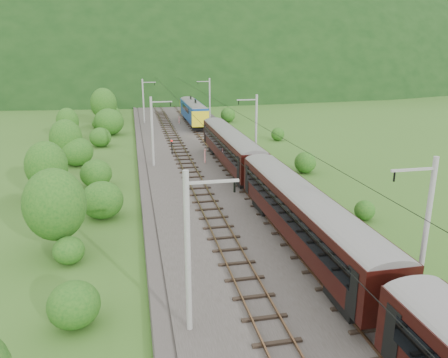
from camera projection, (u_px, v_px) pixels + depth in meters
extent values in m
plane|color=#32561A|center=(309.00, 318.00, 22.56)|extent=(600.00, 600.00, 0.00)
cube|color=#38332D|center=(256.00, 238.00, 31.90)|extent=(14.00, 220.00, 0.30)
cube|color=brown|center=(214.00, 237.00, 31.19)|extent=(0.08, 220.00, 0.15)
cube|color=brown|center=(234.00, 235.00, 31.47)|extent=(0.08, 220.00, 0.15)
cube|color=black|center=(224.00, 238.00, 31.37)|extent=(2.40, 220.00, 0.12)
cube|color=brown|center=(278.00, 231.00, 32.14)|extent=(0.08, 220.00, 0.15)
cube|color=brown|center=(296.00, 230.00, 32.42)|extent=(0.08, 220.00, 0.15)
cube|color=black|center=(287.00, 232.00, 32.32)|extent=(2.40, 220.00, 0.12)
cylinder|color=gray|center=(188.00, 254.00, 20.12)|extent=(0.28, 0.28, 8.00)
cube|color=gray|center=(213.00, 182.00, 19.39)|extent=(2.40, 0.12, 0.12)
cylinder|color=black|center=(235.00, 187.00, 19.67)|extent=(0.10, 0.10, 0.50)
cylinder|color=gray|center=(152.00, 132.00, 50.15)|extent=(0.28, 0.28, 8.00)
cube|color=gray|center=(162.00, 102.00, 49.42)|extent=(2.40, 0.12, 0.12)
cylinder|color=black|center=(170.00, 104.00, 49.70)|extent=(0.10, 0.10, 0.50)
cylinder|color=gray|center=(143.00, 101.00, 80.17)|extent=(0.28, 0.28, 8.00)
cube|color=gray|center=(149.00, 82.00, 79.45)|extent=(2.40, 0.12, 0.12)
cylinder|color=black|center=(155.00, 84.00, 79.73)|extent=(0.10, 0.10, 0.50)
cylinder|color=gray|center=(139.00, 87.00, 110.20)|extent=(0.28, 0.28, 8.00)
cube|color=gray|center=(143.00, 73.00, 109.47)|extent=(2.40, 0.12, 0.12)
cylinder|color=black|center=(148.00, 75.00, 109.76)|extent=(0.10, 0.10, 0.50)
cylinder|color=gray|center=(137.00, 79.00, 140.23)|extent=(0.28, 0.28, 8.00)
cube|color=gray|center=(140.00, 68.00, 139.50)|extent=(2.40, 0.12, 0.12)
cylinder|color=black|center=(143.00, 69.00, 139.78)|extent=(0.10, 0.10, 0.50)
cylinder|color=gray|center=(426.00, 232.00, 22.57)|extent=(0.28, 0.28, 8.00)
cube|color=gray|center=(413.00, 170.00, 21.36)|extent=(2.40, 0.12, 0.12)
cylinder|color=black|center=(394.00, 177.00, 21.25)|extent=(0.10, 0.10, 0.50)
cylinder|color=gray|center=(256.00, 128.00, 52.59)|extent=(0.28, 0.28, 8.00)
cube|color=gray|center=(247.00, 100.00, 51.39)|extent=(2.40, 0.12, 0.12)
cylinder|color=black|center=(239.00, 103.00, 51.28)|extent=(0.10, 0.10, 0.50)
cylinder|color=gray|center=(210.00, 100.00, 82.62)|extent=(0.28, 0.28, 8.00)
cube|color=gray|center=(203.00, 81.00, 81.42)|extent=(2.40, 0.12, 0.12)
cylinder|color=black|center=(198.00, 83.00, 81.31)|extent=(0.10, 0.10, 0.50)
cylinder|color=gray|center=(188.00, 86.00, 112.65)|extent=(0.28, 0.28, 8.00)
cube|color=gray|center=(183.00, 73.00, 111.45)|extent=(2.40, 0.12, 0.12)
cylinder|color=black|center=(179.00, 74.00, 111.34)|extent=(0.10, 0.10, 0.50)
cylinder|color=gray|center=(176.00, 79.00, 142.68)|extent=(0.28, 0.28, 8.00)
cube|color=gray|center=(172.00, 68.00, 141.48)|extent=(2.40, 0.12, 0.12)
cylinder|color=black|center=(168.00, 69.00, 141.36)|extent=(0.10, 0.10, 0.50)
cylinder|color=black|center=(224.00, 146.00, 29.46)|extent=(0.03, 198.00, 0.03)
cylinder|color=black|center=(291.00, 143.00, 30.40)|extent=(0.03, 198.00, 0.03)
ellipsoid|color=black|center=(144.00, 73.00, 266.54)|extent=(504.00, 360.00, 244.00)
cube|color=black|center=(303.00, 214.00, 28.96)|extent=(2.75, 20.87, 2.85)
cylinder|color=slate|center=(304.00, 196.00, 28.59)|extent=(2.75, 20.76, 2.75)
cube|color=black|center=(283.00, 211.00, 28.59)|extent=(0.05, 18.36, 1.09)
cube|color=black|center=(323.00, 208.00, 29.14)|extent=(0.05, 18.36, 1.09)
cube|color=black|center=(354.00, 297.00, 22.63)|extent=(2.09, 3.04, 0.85)
cube|color=black|center=(269.00, 204.00, 36.34)|extent=(2.09, 3.04, 0.85)
cube|color=black|center=(231.00, 146.00, 49.57)|extent=(2.75, 20.87, 2.85)
cylinder|color=slate|center=(231.00, 135.00, 49.20)|extent=(2.75, 20.76, 2.75)
cube|color=black|center=(219.00, 144.00, 49.19)|extent=(0.05, 18.36, 1.09)
cube|color=black|center=(242.00, 143.00, 49.74)|extent=(0.05, 18.36, 1.09)
cube|color=black|center=(247.00, 180.00, 43.24)|extent=(2.09, 3.04, 0.85)
cube|color=black|center=(218.00, 148.00, 56.94)|extent=(2.09, 3.04, 0.85)
cube|color=navy|center=(193.00, 111.00, 78.18)|extent=(2.75, 17.07, 2.85)
cylinder|color=slate|center=(193.00, 104.00, 77.82)|extent=(2.75, 16.99, 2.75)
cube|color=black|center=(185.00, 109.00, 77.81)|extent=(0.05, 15.02, 1.09)
cube|color=black|center=(201.00, 109.00, 78.36)|extent=(0.05, 15.02, 1.09)
cube|color=black|center=(198.00, 127.00, 73.10)|extent=(2.09, 3.04, 0.85)
cube|color=black|center=(189.00, 116.00, 84.32)|extent=(2.09, 3.04, 0.85)
cube|color=yellow|center=(187.00, 106.00, 86.06)|extent=(2.81, 0.50, 2.56)
cube|color=yellow|center=(200.00, 119.00, 70.42)|extent=(2.81, 0.50, 2.56)
cube|color=black|center=(191.00, 98.00, 80.45)|extent=(0.08, 1.60, 0.85)
cylinder|color=red|center=(205.00, 156.00, 52.32)|extent=(0.18, 0.18, 1.68)
cylinder|color=red|center=(179.00, 120.00, 80.18)|extent=(0.15, 0.15, 1.44)
cylinder|color=black|center=(172.00, 148.00, 56.50)|extent=(0.12, 0.12, 1.75)
sphere|color=red|center=(172.00, 141.00, 56.24)|extent=(0.21, 0.21, 0.21)
ellipsoid|color=#174A13|center=(74.00, 305.00, 21.67)|extent=(2.61, 2.61, 2.35)
ellipsoid|color=#174A13|center=(69.00, 250.00, 28.15)|extent=(2.02, 2.02, 1.82)
ellipsoid|color=#174A13|center=(102.00, 200.00, 35.64)|extent=(3.44, 3.44, 3.10)
ellipsoid|color=#174A13|center=(96.00, 174.00, 43.80)|extent=(3.16, 3.16, 2.84)
ellipsoid|color=#174A13|center=(77.00, 152.00, 51.86)|extent=(3.87, 3.87, 3.49)
ellipsoid|color=#174A13|center=(100.00, 137.00, 62.21)|extent=(3.07, 3.07, 2.77)
ellipsoid|color=#174A13|center=(109.00, 122.00, 70.63)|extent=(4.80, 4.80, 4.32)
ellipsoid|color=#174A13|center=(97.00, 123.00, 77.38)|extent=(1.87, 1.87, 1.68)
ellipsoid|color=#174A13|center=(112.00, 113.00, 85.82)|extent=(3.13, 3.13, 2.82)
ellipsoid|color=#174A13|center=(108.00, 106.00, 93.46)|extent=(3.81, 3.81, 3.43)
ellipsoid|color=#174A13|center=(109.00, 104.00, 101.28)|extent=(2.67, 2.67, 2.41)
ellipsoid|color=#174A13|center=(114.00, 100.00, 110.56)|extent=(2.37, 2.37, 2.14)
cylinder|color=black|center=(58.00, 230.00, 29.61)|extent=(0.24, 0.24, 3.21)
ellipsoid|color=#174A13|center=(55.00, 204.00, 29.09)|extent=(4.12, 4.12, 4.95)
cylinder|color=black|center=(48.00, 183.00, 40.38)|extent=(0.24, 0.24, 2.96)
ellipsoid|color=#174A13|center=(46.00, 166.00, 39.90)|extent=(3.80, 3.80, 4.56)
cylinder|color=black|center=(67.00, 153.00, 52.44)|extent=(0.24, 0.24, 2.99)
ellipsoid|color=#174A13|center=(66.00, 139.00, 51.95)|extent=(3.84, 3.84, 4.61)
cylinder|color=black|center=(68.00, 131.00, 67.63)|extent=(0.24, 0.24, 2.63)
ellipsoid|color=#174A13|center=(67.00, 121.00, 67.20)|extent=(3.38, 3.38, 4.06)
cylinder|color=black|center=(105.00, 115.00, 80.34)|extent=(0.24, 0.24, 3.68)
ellipsoid|color=#174A13|center=(104.00, 104.00, 79.74)|extent=(4.73, 4.73, 5.67)
ellipsoid|color=#174A13|center=(365.00, 211.00, 35.44)|extent=(1.67, 1.67, 1.50)
ellipsoid|color=#174A13|center=(305.00, 164.00, 48.96)|extent=(2.42, 2.42, 2.18)
ellipsoid|color=#174A13|center=(278.00, 135.00, 66.58)|extent=(2.02, 2.02, 1.82)
ellipsoid|color=#174A13|center=(228.00, 116.00, 83.72)|extent=(2.80, 2.80, 2.52)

